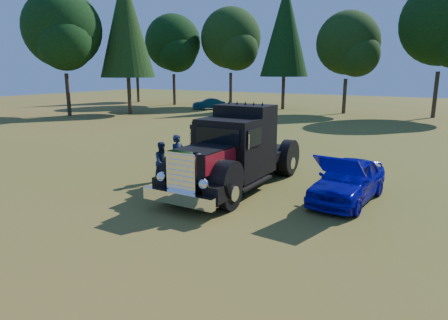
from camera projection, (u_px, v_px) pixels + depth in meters
ground at (233, 199)px, 13.47m from camera, size 120.00×120.00×0.00m
treeline at (392, 28)px, 35.10m from camera, size 72.10×25.15×13.84m
diamond_t_truck at (233, 154)px, 14.42m from camera, size 3.32×7.16×3.00m
hotrod_coupe at (348, 180)px, 13.18m from camera, size 1.95×4.31×1.89m
spectator_near at (178, 157)px, 15.90m from camera, size 0.59×0.74×1.77m
spectator_far at (163, 162)px, 15.37m from camera, size 0.84×0.94×1.58m
distant_teal_car at (209, 104)px, 44.21m from camera, size 3.58×3.24×1.19m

